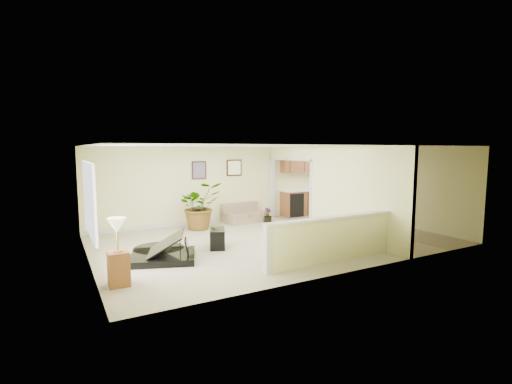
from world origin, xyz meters
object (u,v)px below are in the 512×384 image
loveseat (244,213)px  lamp_stand (118,257)px  piano (159,235)px  piano_bench (217,238)px  palm_plant (200,206)px  accent_table (199,215)px  small_plant (268,216)px

loveseat → lamp_stand: bearing=-144.3°
piano → piano_bench: bearing=29.4°
loveseat → palm_plant: palm_plant is taller
piano_bench → palm_plant: palm_plant is taller
piano_bench → accent_table: (0.40, 2.36, 0.18)m
small_plant → lamp_stand: 6.45m
piano_bench → accent_table: 2.40m
palm_plant → lamp_stand: palm_plant is taller
palm_plant → piano: bearing=-126.7°
piano → piano_bench: size_ratio=2.74×
piano → small_plant: piano is taller
accent_table → lamp_stand: 4.87m
accent_table → lamp_stand: lamp_stand is taller
piano → small_plant: 4.88m
piano → palm_plant: 3.15m
piano_bench → palm_plant: (0.39, 2.28, 0.47)m
piano_bench → small_plant: 3.50m
small_plant → accent_table: bearing=175.5°
accent_table → small_plant: accent_table is taller
accent_table → loveseat: bearing=10.4°
accent_table → piano: bearing=-125.9°
accent_table → small_plant: (2.34, -0.18, -0.21)m
piano_bench → lamp_stand: size_ratio=0.57×
piano → lamp_stand: (-1.05, -1.27, -0.03)m
small_plant → palm_plant: bearing=177.5°
piano → small_plant: (4.23, 2.42, -0.34)m
piano_bench → small_plant: small_plant is taller
piano → loveseat: (3.58, 2.92, -0.24)m
accent_table → palm_plant: bearing=-94.3°
piano_bench → loveseat: (2.09, 2.67, 0.07)m
piano_bench → accent_table: size_ratio=1.08×
palm_plant → small_plant: palm_plant is taller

